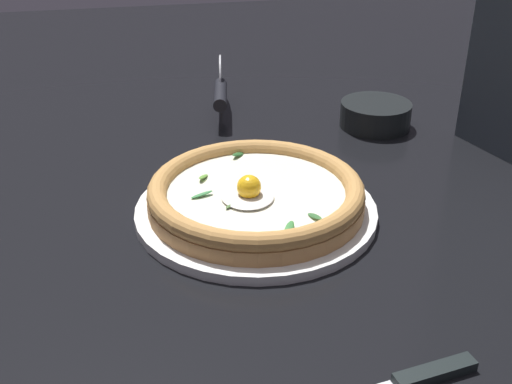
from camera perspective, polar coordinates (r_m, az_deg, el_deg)
ground_plane at (r=0.84m, az=-2.16°, el=-1.56°), size 2.40×2.40×0.03m
pizza_plate at (r=0.80m, az=-0.00°, el=-1.65°), size 0.30×0.30×0.01m
pizza at (r=0.78m, az=-0.01°, el=-0.14°), size 0.27×0.27×0.05m
side_bowl at (r=1.07m, az=10.62°, el=6.81°), size 0.11×0.11×0.04m
pizza_cutter at (r=1.09m, az=-3.20°, el=9.11°), size 0.17×0.04×0.09m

